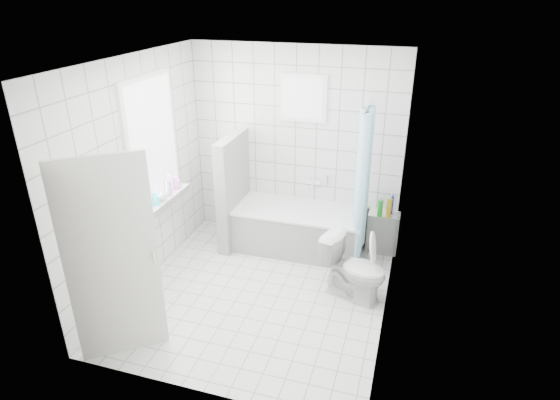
% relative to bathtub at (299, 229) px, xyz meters
% --- Properties ---
extents(ground, '(3.00, 3.00, 0.00)m').
position_rel_bathtub_xyz_m(ground, '(-0.17, -1.12, -0.29)').
color(ground, white).
rests_on(ground, ground).
extents(ceiling, '(3.00, 3.00, 0.00)m').
position_rel_bathtub_xyz_m(ceiling, '(-0.17, -1.12, 2.31)').
color(ceiling, white).
rests_on(ceiling, ground).
extents(wall_back, '(2.80, 0.02, 2.60)m').
position_rel_bathtub_xyz_m(wall_back, '(-0.17, 0.38, 1.01)').
color(wall_back, white).
rests_on(wall_back, ground).
extents(wall_front, '(2.80, 0.02, 2.60)m').
position_rel_bathtub_xyz_m(wall_front, '(-0.17, -2.62, 1.01)').
color(wall_front, white).
rests_on(wall_front, ground).
extents(wall_left, '(0.02, 3.00, 2.60)m').
position_rel_bathtub_xyz_m(wall_left, '(-1.57, -1.12, 1.01)').
color(wall_left, white).
rests_on(wall_left, ground).
extents(wall_right, '(0.02, 3.00, 2.60)m').
position_rel_bathtub_xyz_m(wall_right, '(1.23, -1.12, 1.01)').
color(wall_right, white).
rests_on(wall_right, ground).
extents(window_left, '(0.01, 0.90, 1.40)m').
position_rel_bathtub_xyz_m(window_left, '(-1.53, -0.82, 1.31)').
color(window_left, white).
rests_on(window_left, wall_left).
extents(window_back, '(0.50, 0.01, 0.50)m').
position_rel_bathtub_xyz_m(window_back, '(-0.07, 0.33, 1.66)').
color(window_back, white).
rests_on(window_back, wall_back).
extents(window_sill, '(0.18, 1.02, 0.08)m').
position_rel_bathtub_xyz_m(window_sill, '(-1.48, -0.82, 0.57)').
color(window_sill, white).
rests_on(window_sill, wall_left).
extents(door, '(0.66, 0.52, 2.00)m').
position_rel_bathtub_xyz_m(door, '(-1.11, -2.36, 0.71)').
color(door, silver).
rests_on(door, ground).
extents(bathtub, '(1.67, 0.77, 0.58)m').
position_rel_bathtub_xyz_m(bathtub, '(0.00, 0.00, 0.00)').
color(bathtub, white).
rests_on(bathtub, ground).
extents(partition_wall, '(0.15, 0.85, 1.50)m').
position_rel_bathtub_xyz_m(partition_wall, '(-0.90, -0.05, 0.46)').
color(partition_wall, white).
rests_on(partition_wall, ground).
extents(tiled_ledge, '(0.40, 0.24, 0.55)m').
position_rel_bathtub_xyz_m(tiled_ledge, '(1.07, 0.25, -0.02)').
color(tiled_ledge, white).
rests_on(tiled_ledge, ground).
extents(toilet, '(0.81, 0.60, 0.74)m').
position_rel_bathtub_xyz_m(toilet, '(0.86, -0.86, 0.08)').
color(toilet, white).
rests_on(toilet, ground).
extents(curtain_rod, '(0.02, 0.80, 0.02)m').
position_rel_bathtub_xyz_m(curtain_rod, '(0.78, -0.02, 1.71)').
color(curtain_rod, silver).
rests_on(curtain_rod, wall_back).
extents(shower_curtain, '(0.14, 0.48, 1.78)m').
position_rel_bathtub_xyz_m(shower_curtain, '(0.78, -0.16, 0.81)').
color(shower_curtain, '#50BFED').
rests_on(shower_curtain, curtain_rod).
extents(tub_faucet, '(0.18, 0.06, 0.06)m').
position_rel_bathtub_xyz_m(tub_faucet, '(0.10, 0.33, 0.56)').
color(tub_faucet, silver).
rests_on(tub_faucet, wall_back).
extents(sill_bottles, '(0.17, 0.80, 0.27)m').
position_rel_bathtub_xyz_m(sill_bottles, '(-1.47, -0.90, 0.72)').
color(sill_bottles, '#34EBDF').
rests_on(sill_bottles, window_sill).
extents(ledge_bottles, '(0.18, 0.18, 0.26)m').
position_rel_bathtub_xyz_m(ledge_bottles, '(1.09, 0.20, 0.38)').
color(ledge_bottles, gold).
rests_on(ledge_bottles, tiled_ledge).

